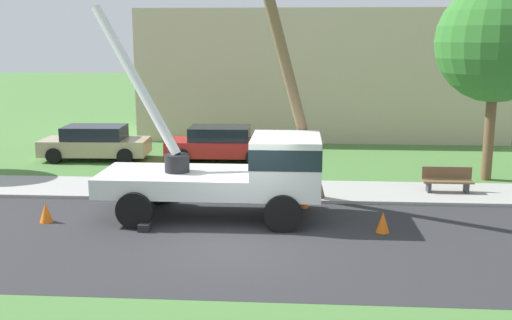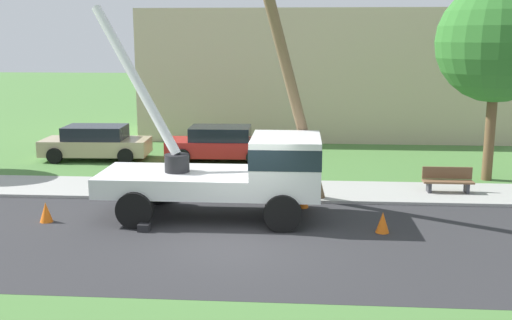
# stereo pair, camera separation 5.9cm
# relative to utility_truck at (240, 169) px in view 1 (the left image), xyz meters

# --- Properties ---
(ground_plane) EXTENTS (120.00, 120.00, 0.00)m
(ground_plane) POSITION_rel_utility_truck_xyz_m (0.23, 9.98, -1.41)
(ground_plane) COLOR #477538
(road_asphalt) EXTENTS (80.00, 7.21, 0.01)m
(road_asphalt) POSITION_rel_utility_truck_xyz_m (0.23, -2.02, -1.40)
(road_asphalt) COLOR #2B2B2D
(road_asphalt) RESTS_ON ground
(sidewalk_strip) EXTENTS (80.00, 2.67, 0.10)m
(sidewalk_strip) POSITION_rel_utility_truck_xyz_m (0.23, 2.92, -1.36)
(sidewalk_strip) COLOR #9E9E99
(sidewalk_strip) RESTS_ON ground
(utility_truck) EXTENTS (6.76, 3.20, 5.98)m
(utility_truck) POSITION_rel_utility_truck_xyz_m (0.00, 0.00, 0.00)
(utility_truck) COLOR silver
(utility_truck) RESTS_ON ground
(leaning_utility_pole) EXTENTS (2.82, 2.84, 8.55)m
(leaning_utility_pole) POSITION_rel_utility_truck_xyz_m (1.22, 0.84, 2.97)
(leaning_utility_pole) COLOR brown
(leaning_utility_pole) RESTS_ON ground
(traffic_cone_ahead) EXTENTS (0.36, 0.36, 0.56)m
(traffic_cone_ahead) POSITION_rel_utility_truck_xyz_m (3.88, -1.12, -1.13)
(traffic_cone_ahead) COLOR orange
(traffic_cone_ahead) RESTS_ON ground
(traffic_cone_behind) EXTENTS (0.36, 0.36, 0.56)m
(traffic_cone_behind) POSITION_rel_utility_truck_xyz_m (-5.33, -0.86, -1.13)
(traffic_cone_behind) COLOR orange
(traffic_cone_behind) RESTS_ON ground
(traffic_cone_curbside) EXTENTS (0.36, 0.36, 0.56)m
(traffic_cone_curbside) POSITION_rel_utility_truck_xyz_m (1.79, 1.12, -1.13)
(traffic_cone_curbside) COLOR orange
(traffic_cone_curbside) RESTS_ON ground
(parked_sedan_tan) EXTENTS (4.47, 2.14, 1.42)m
(parked_sedan_tan) POSITION_rel_utility_truck_xyz_m (-6.85, 7.85, -0.70)
(parked_sedan_tan) COLOR tan
(parked_sedan_tan) RESTS_ON ground
(parked_sedan_red) EXTENTS (4.43, 2.08, 1.42)m
(parked_sedan_red) POSITION_rel_utility_truck_xyz_m (-1.62, 8.01, -0.70)
(parked_sedan_red) COLOR #B21E1E
(parked_sedan_red) RESTS_ON ground
(park_bench) EXTENTS (1.60, 0.45, 0.90)m
(park_bench) POSITION_rel_utility_truck_xyz_m (6.49, 2.99, -0.95)
(park_bench) COLOR brown
(park_bench) RESTS_ON ground
(roadside_tree_far) EXTENTS (4.16, 4.16, 6.96)m
(roadside_tree_far) POSITION_rel_utility_truck_xyz_m (8.40, 5.24, 3.45)
(roadside_tree_far) COLOR brown
(roadside_tree_far) RESTS_ON ground
(lowrise_building_backdrop) EXTENTS (18.00, 6.00, 6.40)m
(lowrise_building_backdrop) POSITION_rel_utility_truck_xyz_m (2.69, 15.37, 1.79)
(lowrise_building_backdrop) COLOR #C6B293
(lowrise_building_backdrop) RESTS_ON ground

